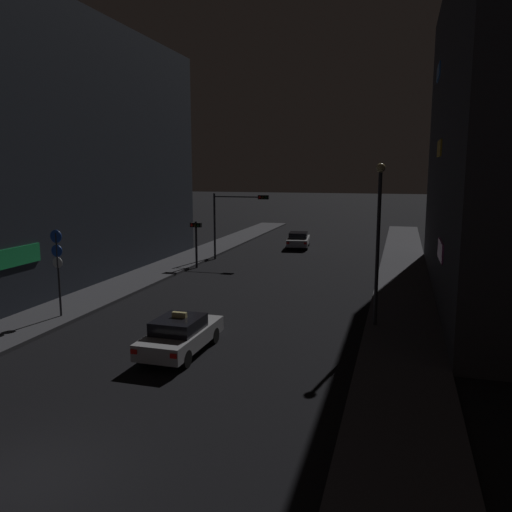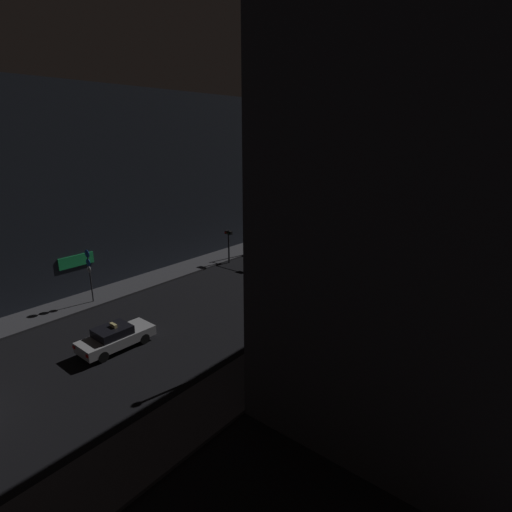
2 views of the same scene
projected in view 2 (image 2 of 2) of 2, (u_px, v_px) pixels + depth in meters
The scene contains 10 objects.
sidewalk_left at pixel (229, 254), 42.47m from camera, with size 3.21×57.84×0.17m, color #424247.
sidewalk_right at pixel (373, 290), 32.77m from camera, with size 3.21×57.84×0.17m, color #424247.
building_facade_left at pixel (110, 183), 36.67m from camera, with size 8.54×30.56×15.98m.
building_facade_right at pixel (480, 201), 21.89m from camera, with size 11.98×25.88×17.55m.
taxi at pixel (116, 337), 23.82m from camera, with size 1.89×4.48×1.62m.
far_car at pixel (332, 241), 45.14m from camera, with size 2.30×4.63×1.42m.
traffic_light_overhead at pixel (266, 222), 40.64m from camera, with size 4.41×0.42×5.14m.
traffic_light_left_kerb at pixel (228, 239), 39.23m from camera, with size 0.80×0.42×3.33m.
sign_pole_left at pixel (89, 270), 29.59m from camera, with size 0.59×0.10×4.04m.
street_lamp_near_block at pixel (262, 282), 22.43m from camera, with size 0.38×0.38×7.01m.
Camera 2 is at (19.83, -2.84, 12.29)m, focal length 28.16 mm.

